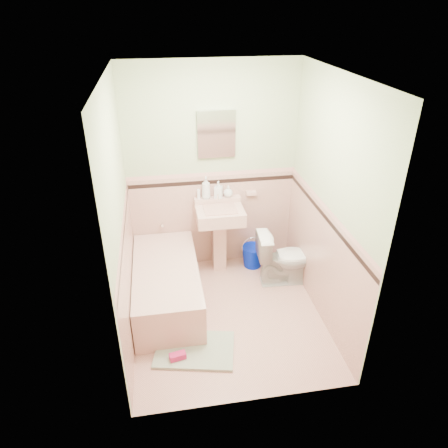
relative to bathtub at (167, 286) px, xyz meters
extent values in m
plane|color=#D79D8D|center=(0.63, -0.33, -0.23)|extent=(2.20, 2.20, 0.00)
plane|color=white|center=(0.63, -0.33, 2.27)|extent=(2.20, 2.20, 0.00)
plane|color=beige|center=(0.63, 0.77, 1.02)|extent=(2.50, 0.00, 2.50)
plane|color=beige|center=(0.63, -1.43, 1.02)|extent=(2.50, 0.00, 2.50)
plane|color=beige|center=(-0.37, -0.33, 1.02)|extent=(0.00, 2.50, 2.50)
plane|color=beige|center=(1.63, -0.33, 1.02)|extent=(0.00, 2.50, 2.50)
plane|color=#DAA292|center=(0.63, 0.76, 0.38)|extent=(2.00, 0.00, 2.00)
plane|color=#DAA292|center=(0.63, -1.42, 0.38)|extent=(2.00, 0.00, 2.00)
plane|color=#DAA292|center=(-0.36, -0.33, 0.38)|extent=(0.00, 2.20, 2.20)
plane|color=#DAA292|center=(1.62, -0.33, 0.38)|extent=(0.00, 2.20, 2.20)
plane|color=black|center=(0.63, 0.75, 0.90)|extent=(2.00, 0.00, 2.00)
plane|color=black|center=(0.63, -1.41, 0.90)|extent=(2.00, 0.00, 2.00)
plane|color=black|center=(-0.35, -0.33, 0.89)|extent=(0.00, 2.20, 2.20)
plane|color=black|center=(1.61, -0.33, 0.89)|extent=(0.00, 2.20, 2.20)
plane|color=#D7988C|center=(0.63, 0.75, 0.99)|extent=(2.00, 0.00, 2.00)
plane|color=#D7988C|center=(0.63, -1.41, 0.99)|extent=(2.00, 0.00, 2.00)
plane|color=#D7988C|center=(-0.35, -0.33, 1.00)|extent=(0.00, 2.20, 2.20)
plane|color=#D7988C|center=(1.61, -0.33, 1.00)|extent=(0.00, 2.20, 2.20)
cube|color=#D2A091|center=(0.00, 0.00, 0.00)|extent=(0.70, 1.50, 0.45)
cylinder|color=silver|center=(0.00, 0.72, 0.41)|extent=(0.04, 0.12, 0.04)
cylinder|color=silver|center=(0.68, 0.67, 0.72)|extent=(0.02, 0.02, 0.10)
cube|color=white|center=(0.68, 0.74, 1.47)|extent=(0.43, 0.04, 0.54)
cube|color=#D2A091|center=(1.10, 0.73, 0.72)|extent=(0.12, 0.07, 0.04)
imported|color=#B2B2B2|center=(0.55, 0.71, 0.84)|extent=(0.12, 0.12, 0.27)
imported|color=#B2B2B2|center=(0.69, 0.71, 0.81)|extent=(0.12, 0.12, 0.21)
imported|color=#B2B2B2|center=(0.81, 0.71, 0.78)|extent=(0.12, 0.12, 0.14)
cylinder|color=white|center=(0.46, 0.71, 0.77)|extent=(0.04, 0.04, 0.12)
imported|color=white|center=(1.40, 0.18, 0.11)|extent=(0.67, 0.41, 0.67)
cube|color=#99A88C|center=(0.22, -0.79, -0.21)|extent=(0.85, 0.65, 0.03)
cube|color=#BF1E59|center=(0.05, -0.89, -0.16)|extent=(0.16, 0.10, 0.06)
camera|label=1|loc=(0.02, -3.76, 2.82)|focal=33.26mm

